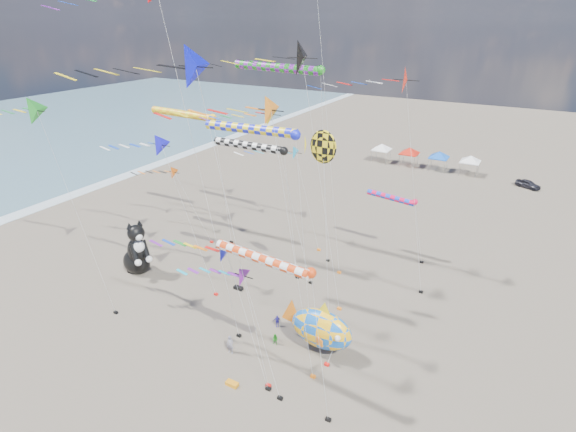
% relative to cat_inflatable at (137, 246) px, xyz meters
% --- Properties ---
extents(ground, '(260.00, 260.00, 0.00)m').
position_rel_cat_inflatable_xyz_m(ground, '(15.09, -11.06, -2.99)').
color(ground, brown).
rests_on(ground, ground).
extents(delta_kite_0, '(12.01, 2.51, 20.44)m').
position_rel_cat_inflatable_xyz_m(delta_kite_0, '(22.08, 10.27, 15.92)').
color(delta_kite_0, red).
rests_on(delta_kite_0, ground).
extents(delta_kite_1, '(11.03, 1.68, 8.37)m').
position_rel_cat_inflatable_xyz_m(delta_kite_1, '(-3.42, 8.74, 4.12)').
color(delta_kite_1, '#E25A0E').
rests_on(delta_kite_1, ground).
extents(delta_kite_3, '(10.95, 2.09, 15.23)m').
position_rel_cat_inflatable_xyz_m(delta_kite_3, '(4.62, 0.42, 10.87)').
color(delta_kite_3, '#1714E0').
rests_on(delta_kite_3, ground).
extents(delta_kite_4, '(11.96, 2.33, 17.26)m').
position_rel_cat_inflatable_xyz_m(delta_kite_4, '(11.21, 6.59, 12.82)').
color(delta_kite_4, yellow).
rests_on(delta_kite_4, ground).
extents(delta_kite_5, '(10.58, 1.84, 10.76)m').
position_rel_cat_inflatable_xyz_m(delta_kite_5, '(14.82, -7.16, 6.47)').
color(delta_kite_5, '#1D24D0').
rests_on(delta_kite_5, ground).
extents(delta_kite_6, '(15.25, 3.01, 22.63)m').
position_rel_cat_inflatable_xyz_m(delta_kite_6, '(15.58, 4.01, 17.90)').
color(delta_kite_6, black).
rests_on(delta_kite_6, ground).
extents(delta_kite_8, '(10.97, 1.73, 11.50)m').
position_rel_cat_inflatable_xyz_m(delta_kite_8, '(9.05, 13.10, 7.21)').
color(delta_kite_8, '#1E9CCE').
rests_on(delta_kite_8, ground).
extents(delta_kite_9, '(12.88, 2.39, 18.55)m').
position_rel_cat_inflatable_xyz_m(delta_kite_9, '(-1.54, -6.19, 14.06)').
color(delta_kite_9, green).
rests_on(delta_kite_9, ground).
extents(delta_kite_10, '(7.45, 1.60, 9.15)m').
position_rel_cat_inflatable_xyz_m(delta_kite_10, '(17.93, -7.48, 4.96)').
color(delta_kite_10, '#771795').
rests_on(delta_kite_10, ground).
extents(delta_kite_11, '(13.00, 1.97, 19.91)m').
position_rel_cat_inflatable_xyz_m(delta_kite_11, '(16.30, -4.56, 15.53)').
color(delta_kite_11, orange).
rests_on(delta_kite_11, ground).
extents(delta_kite_12, '(15.47, 2.61, 22.89)m').
position_rel_cat_inflatable_xyz_m(delta_kite_12, '(14.46, -6.89, 18.29)').
color(delta_kite_12, '#0C12D3').
rests_on(delta_kite_12, ground).
extents(windsock_0, '(8.35, 0.65, 11.01)m').
position_rel_cat_inflatable_xyz_m(windsock_0, '(20.13, -7.50, 7.62)').
color(windsock_0, red).
rests_on(windsock_0, ground).
extents(windsock_1, '(9.54, 0.78, 16.48)m').
position_rel_cat_inflatable_xyz_m(windsock_1, '(13.88, 1.11, 13.02)').
color(windsock_1, '#161FDE').
rests_on(windsock_1, ground).
extents(windsock_2, '(9.76, 0.81, 14.72)m').
position_rel_cat_inflatable_xyz_m(windsock_2, '(-0.75, 9.82, 11.27)').
color(windsock_2, '#F6A514').
rests_on(windsock_2, ground).
extents(windsock_3, '(6.74, 0.64, 7.04)m').
position_rel_cat_inflatable_xyz_m(windsock_3, '(21.06, 15.97, 3.66)').
color(windsock_3, '#E61041').
rests_on(windsock_3, ground).
extents(windsock_4, '(9.23, 0.80, 13.30)m').
position_rel_cat_inflatable_xyz_m(windsock_4, '(9.78, 6.82, 9.85)').
color(windsock_4, black).
rests_on(windsock_4, ground).
extents(windsock_5, '(11.00, 0.87, 19.94)m').
position_rel_cat_inflatable_xyz_m(windsock_5, '(10.18, 11.41, 16.45)').
color(windsock_5, '#18851A').
rests_on(windsock_5, ground).
extents(angelfish_kite, '(3.74, 3.02, 16.20)m').
position_rel_cat_inflatable_xyz_m(angelfish_kite, '(18.49, 3.18, 11.76)').
color(angelfish_kite, yellow).
rests_on(angelfish_kite, ground).
extents(cat_inflatable, '(4.94, 3.69, 5.99)m').
position_rel_cat_inflatable_xyz_m(cat_inflatable, '(0.00, 0.00, 0.00)').
color(cat_inflatable, black).
rests_on(cat_inflatable, ground).
extents(fish_inflatable, '(6.65, 2.74, 4.83)m').
position_rel_cat_inflatable_xyz_m(fish_inflatable, '(21.34, -1.95, -0.68)').
color(fish_inflatable, blue).
rests_on(fish_inflatable, ground).
extents(person_adult, '(0.62, 0.45, 1.58)m').
position_rel_cat_inflatable_xyz_m(person_adult, '(15.28, -5.36, -2.20)').
color(person_adult, gray).
rests_on(person_adult, ground).
extents(child_green, '(0.49, 0.38, 1.00)m').
position_rel_cat_inflatable_xyz_m(child_green, '(17.83, -2.84, -2.49)').
color(child_green, '#1C861A').
rests_on(child_green, ground).
extents(child_blue, '(0.68, 0.58, 1.10)m').
position_rel_cat_inflatable_xyz_m(child_blue, '(16.79, -0.77, -2.44)').
color(child_blue, '#2B239E').
rests_on(child_blue, ground).
extents(kite_bag_0, '(0.90, 0.44, 0.30)m').
position_rel_cat_inflatable_xyz_m(kite_bag_0, '(10.65, 2.26, -2.84)').
color(kite_bag_0, black).
rests_on(kite_bag_0, ground).
extents(kite_bag_1, '(0.90, 0.44, 0.30)m').
position_rel_cat_inflatable_xyz_m(kite_bag_1, '(17.37, -8.07, -2.84)').
color(kite_bag_1, orange).
rests_on(kite_bag_1, ground).
extents(kite_bag_2, '(0.90, 0.44, 0.30)m').
position_rel_cat_inflatable_xyz_m(kite_bag_2, '(19.96, 2.50, -2.84)').
color(kite_bag_2, '#1227B9').
rests_on(kite_bag_2, ground).
extents(tent_row, '(19.20, 4.20, 3.80)m').
position_rel_cat_inflatable_xyz_m(tent_row, '(16.59, 48.94, 0.16)').
color(tent_row, white).
rests_on(tent_row, ground).
extents(parked_car, '(3.91, 2.93, 1.24)m').
position_rel_cat_inflatable_xyz_m(parked_car, '(33.07, 46.94, -2.37)').
color(parked_car, '#26262D').
rests_on(parked_car, ground).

